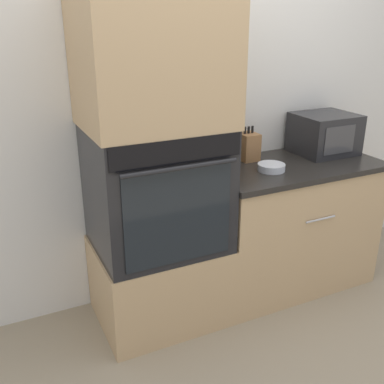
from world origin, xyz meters
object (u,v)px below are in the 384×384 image
knife_block (248,146)px  bowl (271,167)px  microwave (324,134)px  condiment_jar_near (231,158)px  wall_oven (157,188)px  condiment_jar_mid (216,157)px

knife_block → bowl: knife_block is taller
knife_block → bowl: bearing=-87.6°
microwave → condiment_jar_near: bearing=175.7°
wall_oven → condiment_jar_near: (0.57, 0.16, 0.06)m
bowl → wall_oven: bearing=175.0°
condiment_jar_mid → condiment_jar_near: bearing=-3.6°
wall_oven → bowl: (0.72, -0.06, 0.04)m
wall_oven → microwave: 1.28m
knife_block → microwave: bearing=-9.1°
condiment_jar_mid → wall_oven: bearing=-160.7°
microwave → wall_oven: bearing=-175.3°
wall_oven → microwave: bearing=4.7°
wall_oven → condiment_jar_mid: size_ratio=6.35×
wall_oven → knife_block: 0.75m
condiment_jar_near → condiment_jar_mid: (-0.10, 0.01, 0.02)m
condiment_jar_near → microwave: bearing=-4.3°
knife_block → condiment_jar_near: 0.16m
microwave → condiment_jar_near: 0.71m
wall_oven → microwave: (1.26, 0.10, 0.15)m
microwave → condiment_jar_mid: microwave is taller
knife_block → condiment_jar_mid: 0.25m
wall_oven → knife_block: size_ratio=3.25×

